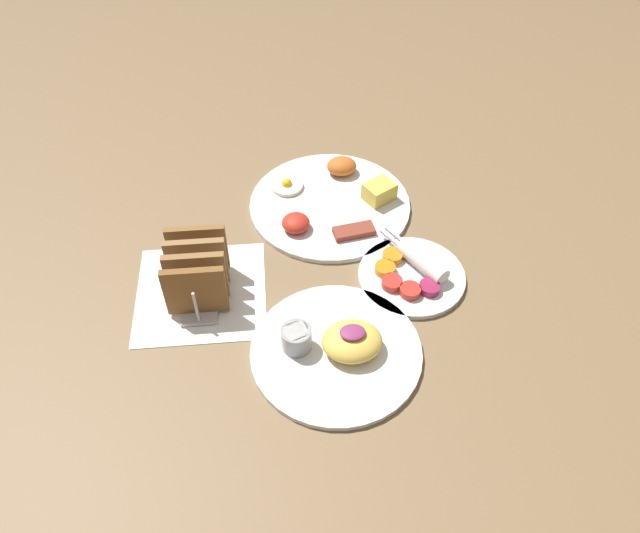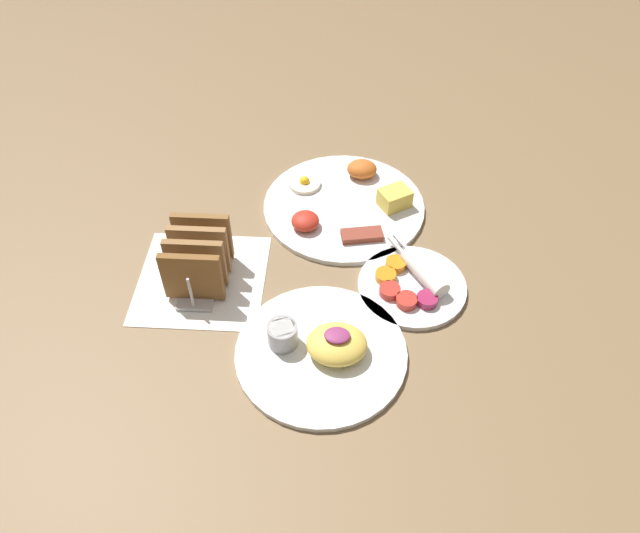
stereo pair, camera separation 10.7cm
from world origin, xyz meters
TOP-DOWN VIEW (x-y plane):
  - ground_plane at (0.00, 0.00)m, footprint 3.00×3.00m
  - napkin_flat at (-0.20, 0.00)m, footprint 0.22×0.22m
  - plate_breakfast at (0.04, 0.20)m, footprint 0.31×0.31m
  - plate_condiments at (0.16, 0.00)m, footprint 0.19×0.20m
  - plate_foreground at (0.02, -0.15)m, footprint 0.27×0.27m
  - toast_rack at (-0.20, 0.00)m, footprint 0.10×0.15m

SIDE VIEW (x-z plane):
  - ground_plane at x=0.00m, z-range 0.00..0.00m
  - napkin_flat at x=-0.20m, z-range 0.00..0.00m
  - plate_breakfast at x=0.04m, z-range -0.01..0.03m
  - plate_condiments at x=0.16m, z-range -0.01..0.03m
  - plate_foreground at x=0.02m, z-range -0.01..0.04m
  - toast_rack at x=-0.20m, z-range 0.00..0.10m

